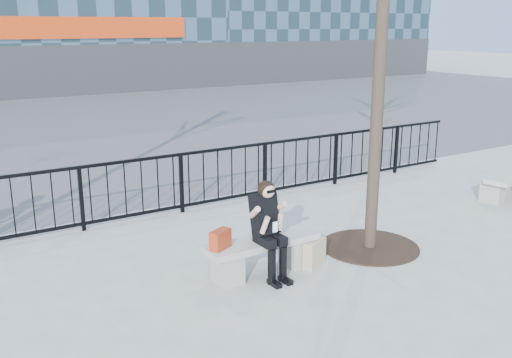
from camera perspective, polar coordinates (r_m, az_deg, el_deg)
ground at (r=7.97m, az=0.65°, el=-9.35°), size 120.00×120.00×0.00m
street_surface at (r=21.70m, az=-21.54°, el=5.32°), size 60.00×23.00×0.01m
railing at (r=10.28m, az=-8.48°, el=-0.55°), size 14.00×0.06×1.10m
tree_grate at (r=8.99m, az=11.29°, el=-6.64°), size 1.50×1.50×0.02m
bench_main at (r=7.85m, az=0.66°, el=-7.35°), size 1.65×0.46×0.49m
bench_second at (r=12.30m, az=24.11°, el=-0.33°), size 1.67×0.47×0.50m
seated_woman at (r=7.59m, az=1.33°, el=-5.16°), size 0.50×0.64×1.34m
handbag at (r=7.44m, az=-3.59°, el=-6.05°), size 0.34×0.26×0.25m
shopping_bag at (r=8.14m, az=5.87°, el=-7.39°), size 0.44×0.30×0.39m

